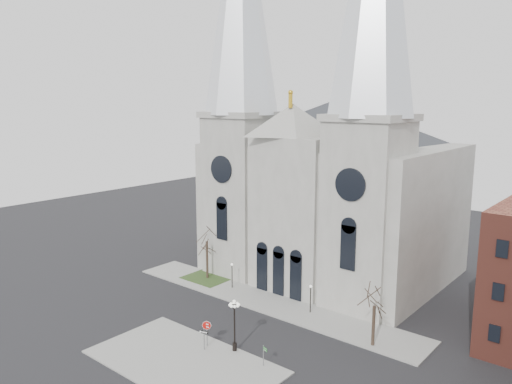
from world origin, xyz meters
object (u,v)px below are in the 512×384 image
Objects in this scene: globe_lamp at (234,319)px; one_way_sign at (204,336)px; street_name_sign at (264,354)px; stop_sign at (207,328)px.

globe_lamp is 3.46m from one_way_sign.
one_way_sign is at bearing -151.22° from street_name_sign.
globe_lamp is at bearing -169.46° from street_name_sign.
one_way_sign is (-2.35, -1.76, -1.83)m from globe_lamp.
street_name_sign is (3.99, -0.47, -2.05)m from globe_lamp.
globe_lamp is at bearing 17.66° from one_way_sign.
stop_sign is at bearing -158.40° from street_name_sign.
globe_lamp is (2.75, 0.98, 1.41)m from stop_sign.
street_name_sign is (6.74, 0.52, -0.64)m from stop_sign.
globe_lamp is at bearing 6.26° from stop_sign.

